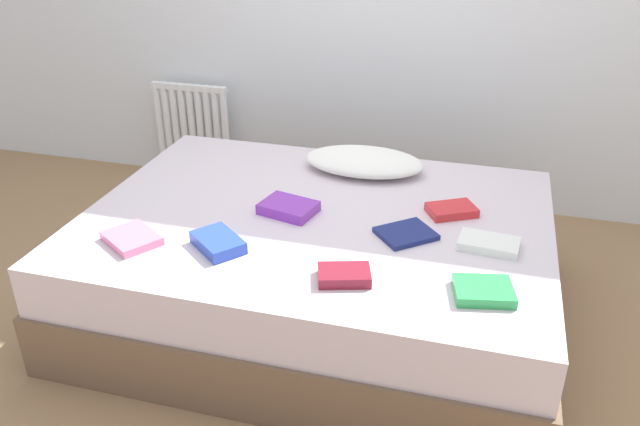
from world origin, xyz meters
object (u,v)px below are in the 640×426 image
(textbook_navy, at_px, (406,234))
(textbook_maroon, at_px, (344,275))
(textbook_green, at_px, (483,291))
(pillow, at_px, (364,161))
(textbook_blue, at_px, (218,243))
(radiator, at_px, (192,126))
(bed, at_px, (317,264))
(textbook_white, at_px, (489,244))
(textbook_pink, at_px, (132,238))
(textbook_purple, at_px, (288,208))
(textbook_red, at_px, (452,210))

(textbook_navy, xyz_separation_m, textbook_maroon, (-0.16, -0.38, 0.01))
(textbook_green, bearing_deg, textbook_navy, 121.03)
(pillow, distance_m, textbook_blue, 0.97)
(radiator, distance_m, textbook_navy, 2.04)
(bed, bearing_deg, textbook_white, -7.43)
(textbook_blue, bearing_deg, radiator, 158.57)
(bed, height_order, textbook_pink, textbook_pink)
(bed, bearing_deg, textbook_blue, -127.63)
(bed, distance_m, textbook_pink, 0.82)
(textbook_navy, xyz_separation_m, textbook_white, (0.32, -0.01, 0.01))
(textbook_purple, xyz_separation_m, textbook_maroon, (0.35, -0.45, -0.00))
(pillow, distance_m, textbook_navy, 0.67)
(textbook_purple, xyz_separation_m, textbook_green, (0.84, -0.41, -0.00))
(textbook_navy, bearing_deg, pillow, 76.17)
(textbook_navy, distance_m, textbook_pink, 1.09)
(radiator, bearing_deg, textbook_blue, -60.84)
(textbook_navy, bearing_deg, textbook_pink, 157.52)
(textbook_red, bearing_deg, bed, 166.44)
(textbook_green, bearing_deg, textbook_maroon, 172.28)
(textbook_white, bearing_deg, bed, 178.01)
(textbook_red, bearing_deg, textbook_pink, 176.80)
(textbook_green, bearing_deg, textbook_pink, 167.88)
(pillow, height_order, textbook_white, pillow)
(textbook_red, distance_m, textbook_pink, 1.33)
(textbook_purple, bearing_deg, textbook_navy, 5.67)
(textbook_green, bearing_deg, textbook_blue, 165.06)
(textbook_navy, bearing_deg, textbook_green, -87.64)
(radiator, bearing_deg, textbook_navy, -39.37)
(bed, height_order, pillow, pillow)
(textbook_pink, bearing_deg, textbook_blue, 40.97)
(pillow, relative_size, textbook_navy, 2.75)
(radiator, distance_m, pillow, 1.46)
(textbook_purple, xyz_separation_m, textbook_blue, (-0.17, -0.36, 0.00))
(textbook_navy, xyz_separation_m, textbook_pink, (-1.04, -0.34, 0.01))
(textbook_green, xyz_separation_m, textbook_red, (-0.16, 0.59, -0.00))
(textbook_blue, bearing_deg, textbook_pink, -132.65)
(bed, xyz_separation_m, pillow, (0.10, 0.51, 0.30))
(textbook_green, xyz_separation_m, textbook_blue, (-1.01, 0.05, 0.01))
(radiator, bearing_deg, textbook_purple, -49.22)
(textbook_red, relative_size, textbook_pink, 0.93)
(textbook_maroon, bearing_deg, textbook_purple, 111.34)
(textbook_blue, bearing_deg, textbook_maroon, 29.81)
(textbook_blue, relative_size, textbook_red, 1.08)
(textbook_green, relative_size, textbook_pink, 0.93)
(radiator, xyz_separation_m, textbook_blue, (0.88, -1.58, 0.15))
(textbook_maroon, bearing_deg, textbook_blue, 153.40)
(textbook_purple, height_order, textbook_maroon, textbook_purple)
(textbook_purple, distance_m, textbook_maroon, 0.57)
(bed, bearing_deg, textbook_navy, -12.51)
(textbook_pink, bearing_deg, pillow, 84.77)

